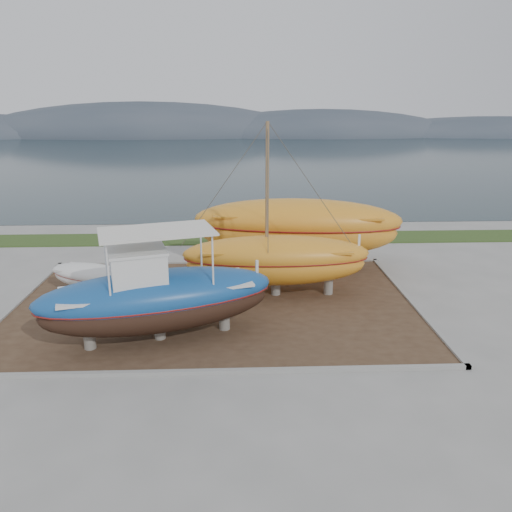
{
  "coord_description": "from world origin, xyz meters",
  "views": [
    {
      "loc": [
        1.05,
        -17.37,
        8.99
      ],
      "look_at": [
        1.89,
        4.0,
        2.34
      ],
      "focal_mm": 35.0,
      "sensor_mm": 36.0,
      "label": 1
    }
  ],
  "objects_px": {
    "white_dinghy": "(93,280)",
    "orange_bare_hull": "(297,234)",
    "blue_caique": "(157,286)",
    "orange_sailboat": "(277,212)"
  },
  "relations": [
    {
      "from": "blue_caique",
      "to": "orange_bare_hull",
      "type": "relative_size",
      "value": 0.8
    },
    {
      "from": "blue_caique",
      "to": "orange_bare_hull",
      "type": "height_order",
      "value": "blue_caique"
    },
    {
      "from": "blue_caique",
      "to": "white_dinghy",
      "type": "height_order",
      "value": "blue_caique"
    },
    {
      "from": "orange_bare_hull",
      "to": "blue_caique",
      "type": "bearing_deg",
      "value": -120.08
    },
    {
      "from": "white_dinghy",
      "to": "orange_bare_hull",
      "type": "bearing_deg",
      "value": 43.85
    },
    {
      "from": "orange_bare_hull",
      "to": "white_dinghy",
      "type": "bearing_deg",
      "value": -153.87
    },
    {
      "from": "blue_caique",
      "to": "white_dinghy",
      "type": "bearing_deg",
      "value": 111.57
    },
    {
      "from": "orange_sailboat",
      "to": "orange_bare_hull",
      "type": "relative_size",
      "value": 0.77
    },
    {
      "from": "white_dinghy",
      "to": "orange_bare_hull",
      "type": "distance_m",
      "value": 11.01
    },
    {
      "from": "white_dinghy",
      "to": "orange_sailboat",
      "type": "bearing_deg",
      "value": 20.79
    }
  ]
}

